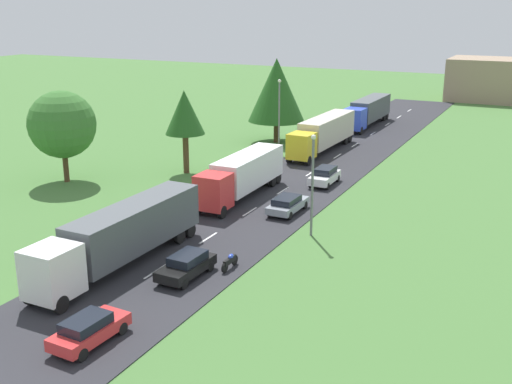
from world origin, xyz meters
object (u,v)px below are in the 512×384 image
(tree_birch, at_px, (277,90))
(truck_third, at_px, (323,133))
(lamppost_third, at_px, (279,113))
(tree_maple, at_px, (62,125))
(motorcycle_courier, at_px, (230,261))
(car_second, at_px, (186,265))
(car_fourth, at_px, (325,176))
(lamppost_second, at_px, (312,180))
(distant_building, at_px, (498,80))
(car_third, at_px, (287,204))
(car_lead, at_px, (89,329))
(truck_lead, at_px, (122,234))
(truck_second, at_px, (242,174))
(truck_fourth, at_px, (368,111))
(tree_oak, at_px, (185,113))

(tree_birch, bearing_deg, truck_third, -18.54)
(lamppost_third, bearing_deg, tree_maple, -124.41)
(motorcycle_courier, bearing_deg, car_second, -128.21)
(motorcycle_courier, height_order, tree_birch, tree_birch)
(car_fourth, relative_size, motorcycle_courier, 2.19)
(car_fourth, relative_size, lamppost_second, 0.58)
(car_second, bearing_deg, car_fourth, 88.86)
(distant_building, bearing_deg, tree_maple, -112.94)
(lamppost_second, height_order, distant_building, lamppost_second)
(truck_third, height_order, car_third, truck_third)
(car_third, distance_m, distant_building, 71.50)
(car_lead, distance_m, tree_maple, 31.12)
(truck_lead, height_order, truck_second, truck_lead)
(truck_lead, height_order, truck_fourth, truck_lead)
(truck_second, relative_size, tree_birch, 1.23)
(lamppost_second, height_order, lamppost_third, lamppost_third)
(truck_fourth, height_order, lamppost_third, lamppost_third)
(truck_lead, relative_size, lamppost_second, 1.95)
(truck_lead, relative_size, truck_second, 1.18)
(car_second, bearing_deg, lamppost_second, 67.89)
(car_third, relative_size, tree_oak, 0.55)
(truck_lead, bearing_deg, lamppost_second, 50.04)
(motorcycle_courier, relative_size, lamppost_second, 0.26)
(motorcycle_courier, distance_m, distant_building, 82.94)
(lamppost_second, bearing_deg, car_third, 133.03)
(truck_second, height_order, car_lead, truck_second)
(truck_third, height_order, tree_maple, tree_maple)
(tree_birch, bearing_deg, car_fourth, -51.92)
(car_lead, height_order, lamppost_third, lamppost_third)
(motorcycle_courier, xyz_separation_m, tree_birch, (-12.99, 35.49, 5.70))
(truck_third, bearing_deg, tree_maple, -127.81)
(truck_second, xyz_separation_m, truck_third, (0.12, 19.40, 0.10))
(truck_second, relative_size, distant_building, 0.77)
(truck_lead, height_order, tree_oak, tree_oak)
(car_second, xyz_separation_m, lamppost_second, (4.11, 10.12, 3.33))
(truck_fourth, relative_size, tree_oak, 1.70)
(car_second, height_order, distant_building, distant_building)
(car_second, relative_size, distant_building, 0.27)
(car_fourth, xyz_separation_m, motorcycle_courier, (1.31, -20.58, -0.33))
(car_fourth, distance_m, tree_oak, 14.73)
(truck_third, xyz_separation_m, lamppost_second, (8.53, -25.32, 1.97))
(car_lead, distance_m, tree_birch, 48.06)
(truck_fourth, distance_m, tree_birch, 16.92)
(motorcycle_courier, bearing_deg, car_lead, -99.48)
(tree_maple, bearing_deg, distant_building, 67.06)
(truck_fourth, bearing_deg, truck_lead, -90.16)
(car_second, relative_size, lamppost_third, 0.52)
(car_second, relative_size, tree_maple, 0.50)
(tree_birch, bearing_deg, car_second, -73.43)
(tree_birch, bearing_deg, car_lead, -76.48)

